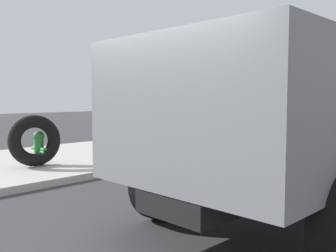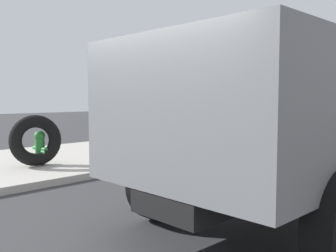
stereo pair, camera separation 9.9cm
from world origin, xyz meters
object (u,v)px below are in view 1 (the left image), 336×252
Objects in this scene: stop_sign at (168,98)px; dump_truck_gray at (326,107)px; fire_hydrant at (39,147)px; loose_tire at (35,141)px.

stop_sign is 0.33× the size of dump_truck_gray.
loose_tire is (-0.17, -0.12, 0.17)m from fire_hydrant.
dump_truck_gray is (-1.20, -4.72, -0.14)m from stop_sign.
dump_truck_gray is at bearing -104.27° from stop_sign.
loose_tire is at bearing 109.46° from dump_truck_gray.
fire_hydrant is 0.68× the size of loose_tire.
stop_sign is 4.87m from dump_truck_gray.
loose_tire reaches higher than fire_hydrant.
dump_truck_gray is (1.92, -6.02, 1.02)m from fire_hydrant.
dump_truck_gray reaches higher than fire_hydrant.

